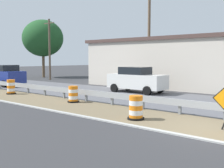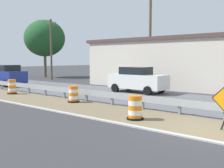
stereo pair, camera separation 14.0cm
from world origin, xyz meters
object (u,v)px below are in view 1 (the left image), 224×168
object	(u,v)px
traffic_barrel_mid	(11,88)
car_trailing_far_lane	(5,75)
car_trailing_near_lane	(137,80)
traffic_barrel_nearest	(136,109)
traffic_barrel_close	(73,95)
utility_pole_near	(149,34)
utility_pole_mid	(50,48)

from	to	relation	value
traffic_barrel_mid	car_trailing_far_lane	world-z (taller)	car_trailing_far_lane
car_trailing_near_lane	car_trailing_far_lane	world-z (taller)	car_trailing_far_lane
traffic_barrel_nearest	traffic_barrel_mid	distance (m)	11.92
traffic_barrel_nearest	traffic_barrel_close	bearing A→B (deg)	75.31
traffic_barrel_nearest	traffic_barrel_mid	size ratio (longest dim) A/B	0.96
traffic_barrel_mid	car_trailing_far_lane	size ratio (longest dim) A/B	0.24
car_trailing_far_lane	utility_pole_near	distance (m)	14.00
car_trailing_near_lane	utility_pole_mid	size ratio (longest dim) A/B	0.62
traffic_barrel_mid	car_trailing_near_lane	distance (m)	9.24
car_trailing_near_lane	car_trailing_far_lane	xyz separation A→B (m)	(-3.70, 12.60, 0.02)
car_trailing_near_lane	traffic_barrel_close	bearing A→B (deg)	-90.13
car_trailing_near_lane	utility_pole_mid	bearing A→B (deg)	166.43
car_trailing_near_lane	car_trailing_far_lane	distance (m)	13.14
traffic_barrel_mid	traffic_barrel_nearest	bearing A→B (deg)	-95.46
car_trailing_far_lane	utility_pole_mid	world-z (taller)	utility_pole_mid
utility_pole_near	traffic_barrel_nearest	bearing A→B (deg)	-149.37
traffic_barrel_close	utility_pole_mid	bearing A→B (deg)	56.80
traffic_barrel_nearest	car_trailing_far_lane	xyz separation A→B (m)	(4.13, 18.12, 0.54)
traffic_barrel_mid	utility_pole_mid	size ratio (longest dim) A/B	0.14
car_trailing_far_lane	utility_pole_mid	bearing A→B (deg)	-69.06
traffic_barrel_nearest	traffic_barrel_mid	bearing A→B (deg)	84.54
traffic_barrel_mid	utility_pole_mid	distance (m)	14.27
utility_pole_mid	car_trailing_far_lane	bearing A→B (deg)	-158.83
traffic_barrel_nearest	utility_pole_mid	distance (m)	24.21
traffic_barrel_nearest	car_trailing_far_lane	size ratio (longest dim) A/B	0.23
utility_pole_near	utility_pole_mid	distance (m)	14.30
traffic_barrel_nearest	utility_pole_near	distance (m)	13.89
car_trailing_far_lane	utility_pole_mid	xyz separation A→B (m)	(7.44, 2.88, 2.81)
car_trailing_far_lane	utility_pole_mid	distance (m)	8.46
traffic_barrel_nearest	car_trailing_far_lane	distance (m)	18.59
traffic_barrel_nearest	utility_pole_near	size ratio (longest dim) A/B	0.11
traffic_barrel_nearest	car_trailing_far_lane	world-z (taller)	car_trailing_far_lane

